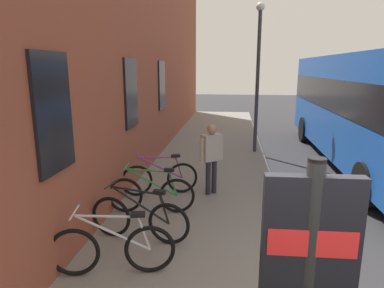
# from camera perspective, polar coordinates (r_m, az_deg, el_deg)

# --- Properties ---
(ground) EXTENTS (60.00, 60.00, 0.00)m
(ground) POSITION_cam_1_polar(r_m,az_deg,el_deg) (8.97, 20.26, -7.46)
(ground) COLOR #2D2D30
(sidewalk_pavement) EXTENTS (24.00, 3.50, 0.12)m
(sidewalk_pavement) POSITION_cam_1_polar(r_m,az_deg,el_deg) (10.61, 3.16, -3.19)
(sidewalk_pavement) COLOR gray
(sidewalk_pavement) RESTS_ON ground
(station_facade) EXTENTS (22.00, 0.65, 7.15)m
(station_facade) POSITION_cam_1_polar(r_m,az_deg,el_deg) (11.50, -6.93, 15.68)
(station_facade) COLOR brown
(station_facade) RESTS_ON ground
(bicycle_nearest_sign) EXTENTS (0.53, 1.75, 0.97)m
(bicycle_nearest_sign) POSITION_cam_1_polar(r_m,az_deg,el_deg) (5.06, -13.27, -16.92)
(bicycle_nearest_sign) COLOR black
(bicycle_nearest_sign) RESTS_ON sidewalk_pavement
(bicycle_under_window) EXTENTS (0.48, 1.76, 0.97)m
(bicycle_under_window) POSITION_cam_1_polar(r_m,az_deg,el_deg) (5.86, -8.85, -12.38)
(bicycle_under_window) COLOR black
(bicycle_under_window) RESTS_ON sidewalk_pavement
(bicycle_mid_rack) EXTENTS (0.48, 1.77, 0.97)m
(bicycle_mid_rack) POSITION_cam_1_polar(r_m,az_deg,el_deg) (6.87, -6.91, -8.42)
(bicycle_mid_rack) COLOR black
(bicycle_mid_rack) RESTS_ON sidewalk_pavement
(bicycle_end_of_row) EXTENTS (0.68, 1.70, 0.97)m
(bicycle_end_of_row) POSITION_cam_1_polar(r_m,az_deg,el_deg) (7.80, -5.43, -5.76)
(bicycle_end_of_row) COLOR black
(bicycle_end_of_row) RESTS_ON sidewalk_pavement
(city_bus) EXTENTS (10.52, 2.72, 3.35)m
(city_bus) POSITION_cam_1_polar(r_m,az_deg,el_deg) (11.48, 27.99, 6.01)
(city_bus) COLOR #1951B2
(city_bus) RESTS_ON ground
(pedestrian_near_bus) EXTENTS (0.47, 0.51, 1.63)m
(pedestrian_near_bus) POSITION_cam_1_polar(r_m,az_deg,el_deg) (7.64, 3.32, -1.36)
(pedestrian_near_bus) COLOR #26262D
(pedestrian_near_bus) RESTS_ON sidewalk_pavement
(pedestrian_by_facade) EXTENTS (0.48, 0.56, 1.72)m
(pedestrian_by_facade) POSITION_cam_1_polar(r_m,az_deg,el_deg) (3.58, 16.64, -18.28)
(pedestrian_by_facade) COLOR #334C8C
(pedestrian_by_facade) RESTS_ON sidewalk_pavement
(street_lamp) EXTENTS (0.28, 0.28, 4.91)m
(street_lamp) POSITION_cam_1_polar(r_m,az_deg,el_deg) (11.64, 11.14, 12.91)
(street_lamp) COLOR #333338
(street_lamp) RESTS_ON sidewalk_pavement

